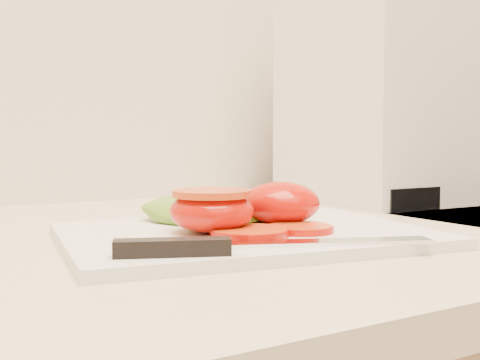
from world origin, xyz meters
TOP-DOWN VIEW (x-y plane):
  - cutting_board at (-0.08, 1.59)m, footprint 0.36×0.28m
  - tomato_half_dome at (-0.03, 1.61)m, footprint 0.08×0.08m
  - tomato_half_cut at (-0.12, 1.60)m, footprint 0.08×0.08m
  - tomato_slice_0 at (-0.10, 1.56)m, footprint 0.06×0.06m
  - tomato_slice_1 at (-0.05, 1.56)m, footprint 0.06×0.06m
  - lettuce_leaf_0 at (-0.08, 1.66)m, footprint 0.16×0.16m
  - lettuce_leaf_1 at (-0.04, 1.66)m, footprint 0.12×0.10m
  - knife at (-0.14, 1.51)m, footprint 0.25×0.09m
  - appliance at (0.27, 1.79)m, footprint 0.21×0.26m

SIDE VIEW (x-z plane):
  - cutting_board at x=-0.08m, z-range 0.93..0.94m
  - tomato_slice_1 at x=-0.05m, z-range 0.94..0.95m
  - tomato_slice_0 at x=-0.10m, z-range 0.94..0.95m
  - knife at x=-0.14m, z-range 0.94..0.95m
  - lettuce_leaf_1 at x=-0.04m, z-range 0.94..0.96m
  - lettuce_leaf_0 at x=-0.08m, z-range 0.94..0.97m
  - tomato_half_dome at x=-0.03m, z-range 0.94..0.98m
  - tomato_half_cut at x=-0.12m, z-range 0.94..0.98m
  - appliance at x=0.27m, z-range 0.93..1.23m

